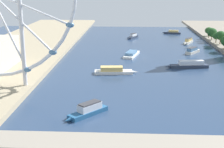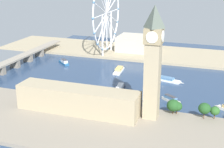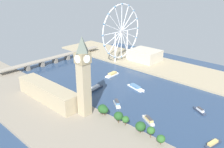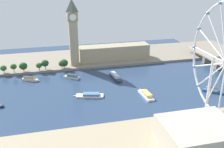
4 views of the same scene
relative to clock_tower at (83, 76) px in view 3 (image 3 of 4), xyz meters
The scene contains 17 objects.
ground_plane 101.48m from the clock_tower, ahead, with size 402.18×402.18×0.00m, color navy.
riverbank_left 55.93m from the clock_tower, 166.33° to the left, with size 90.00×520.00×3.00m, color gray.
riverbank_right 210.07m from the clock_tower, ahead, with size 90.00×520.00×3.00m, color tan.
clock_tower is the anchor object (origin of this frame).
parliament_block 70.42m from the clock_tower, 99.15° to the left, with size 22.00×103.42×20.96m, color tan.
tree_row_embankment 62.53m from the clock_tower, 75.03° to the right, with size 11.71×86.44×13.14m.
ferris_wheel 208.65m from the clock_tower, 29.83° to the left, with size 102.41×3.20×105.14m.
riverside_hall 222.46m from the clock_tower, 18.06° to the left, with size 42.99×53.48×20.49m, color #BCB29E.
river_bridge 212.86m from the clock_tower, 64.99° to the left, with size 214.18×12.37×11.47m.
tour_boat_0 138.51m from the clock_tower, 29.56° to the left, with size 31.48×9.85×5.09m.
tour_boat_1 110.97m from the clock_tower, ahead, with size 15.06×34.49×4.18m.
tour_boat_2 144.29m from the clock_tower, 69.44° to the right, with size 23.77×8.59×4.67m.
tour_boat_3 85.50m from the clock_tower, 56.17° to the right, with size 13.91×22.99×5.61m.
tour_boat_4 86.03m from the clock_tower, 38.17° to the left, with size 33.54×10.08×5.52m.
tour_boat_5 65.21m from the clock_tower, 11.59° to the right, with size 16.43×20.65×5.57m.
tour_boat_6 141.86m from the clock_tower, 42.89° to the right, with size 13.37×20.65×5.52m.
tour_boat_7 191.51m from the clock_tower, 49.02° to the left, with size 19.71×21.80×6.11m.
Camera 3 is at (-240.94, -192.20, 143.27)m, focal length 38.44 mm.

